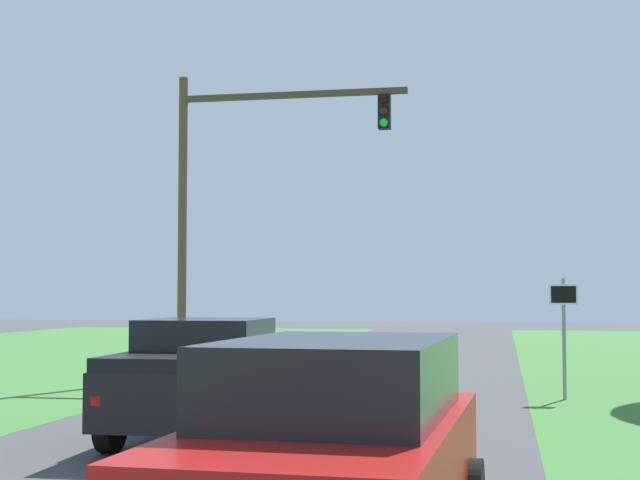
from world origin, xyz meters
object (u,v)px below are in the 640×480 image
traffic_light (236,182)px  red_suv_near (335,449)px  pickup_truck_lead (208,378)px  keep_moving_sign (564,322)px

traffic_light → red_suv_near: bearing=-71.2°
red_suv_near → pickup_truck_lead: size_ratio=0.94×
red_suv_near → traffic_light: 17.92m
red_suv_near → traffic_light: size_ratio=0.59×
traffic_light → pickup_truck_lead: bearing=-76.2°
pickup_truck_lead → traffic_light: bearing=103.8°
keep_moving_sign → red_suv_near: bearing=-101.4°
red_suv_near → traffic_light: bearing=108.8°
red_suv_near → keep_moving_sign: 13.44m
pickup_truck_lead → red_suv_near: bearing=-64.0°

